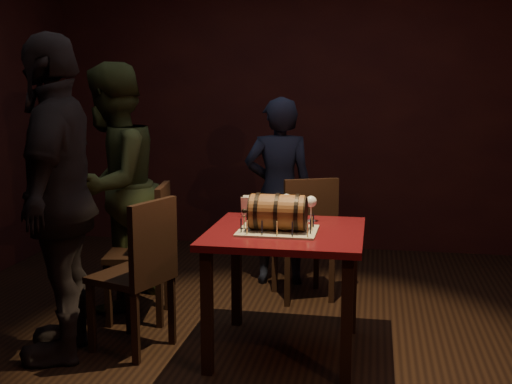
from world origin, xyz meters
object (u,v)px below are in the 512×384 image
at_px(chair_back, 306,232).
at_px(chair_left_front, 141,267).
at_px(chair_left_rear, 149,244).
at_px(person_left_rear, 112,187).
at_px(wine_glass_left, 259,200).
at_px(barrel_cake, 278,212).
at_px(person_left_front, 59,199).
at_px(wine_glass_right, 311,203).
at_px(person_back, 279,192).
at_px(pub_table, 286,248).
at_px(pint_of_ale, 270,210).
at_px(wine_glass_mid, 287,201).

relative_size(chair_back, chair_left_front, 1.00).
distance_m(chair_back, chair_left_rear, 1.15).
xyz_separation_m(chair_back, person_left_rear, (-1.35, -0.35, 0.35)).
bearing_deg(wine_glass_left, barrel_cake, -63.38).
xyz_separation_m(wine_glass_left, person_left_front, (-1.07, -0.55, 0.07)).
bearing_deg(wine_glass_right, person_back, 108.52).
bearing_deg(person_left_front, chair_back, 119.26).
height_order(wine_glass_left, wine_glass_right, same).
bearing_deg(person_back, wine_glass_right, 97.47).
relative_size(chair_back, person_back, 0.62).
xyz_separation_m(barrel_cake, wine_glass_left, (-0.17, 0.34, 0.00)).
relative_size(pub_table, chair_left_front, 0.97).
xyz_separation_m(wine_glass_left, person_back, (-0.03, 1.07, -0.12)).
xyz_separation_m(barrel_cake, chair_back, (0.06, 1.00, -0.34)).
bearing_deg(pint_of_ale, wine_glass_left, 135.30).
bearing_deg(chair_back, wine_glass_left, -109.51).
relative_size(wine_glass_mid, person_back, 0.11).
distance_m(barrel_cake, chair_left_rear, 1.10).
relative_size(pub_table, person_left_rear, 0.52).
xyz_separation_m(barrel_cake, person_left_rear, (-1.29, 0.66, 0.01)).
distance_m(chair_back, person_back, 0.54).
distance_m(wine_glass_mid, wine_glass_right, 0.17).
xyz_separation_m(barrel_cake, wine_glass_right, (0.16, 0.32, 0.00)).
xyz_separation_m(person_left_rear, person_left_front, (0.04, -0.87, 0.07)).
relative_size(pub_table, chair_left_rear, 0.97).
bearing_deg(person_back, pub_table, 89.21).
height_order(wine_glass_right, person_back, person_back).
distance_m(wine_glass_left, chair_left_rear, 0.85).
xyz_separation_m(wine_glass_left, person_left_rear, (-1.12, 0.31, 0.01)).
relative_size(wine_glass_mid, person_left_front, 0.09).
height_order(person_back, person_left_rear, person_left_rear).
bearing_deg(chair_left_front, person_left_front, -164.70).
height_order(chair_back, chair_left_front, same).
bearing_deg(person_left_rear, barrel_cake, 68.91).
xyz_separation_m(barrel_cake, chair_left_rear, (-0.95, 0.44, -0.34)).
bearing_deg(chair_left_front, person_left_rear, 123.04).
bearing_deg(wine_glass_mid, pint_of_ale, -131.06).
distance_m(pub_table, pint_of_ale, 0.31).
distance_m(wine_glass_mid, pint_of_ale, 0.15).
bearing_deg(chair_left_rear, person_left_front, -114.68).
height_order(pub_table, chair_left_rear, chair_left_rear).
bearing_deg(pint_of_ale, wine_glass_mid, 48.94).
bearing_deg(barrel_cake, pint_of_ale, 109.09).
distance_m(barrel_cake, person_back, 1.43).
bearing_deg(pint_of_ale, chair_back, 78.32).
xyz_separation_m(pub_table, wine_glass_left, (-0.21, 0.29, 0.23)).
bearing_deg(chair_left_rear, person_left_rear, 148.01).
distance_m(pub_table, chair_left_rear, 1.06).
xyz_separation_m(pint_of_ale, person_back, (-0.12, 1.15, -0.07)).
bearing_deg(chair_left_front, pint_of_ale, 26.40).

